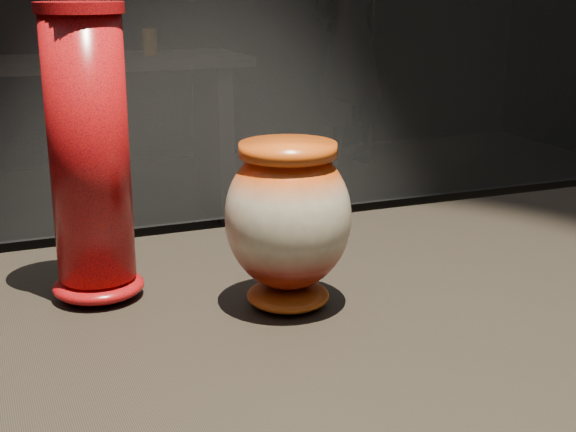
{
  "coord_description": "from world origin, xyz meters",
  "views": [
    {
      "loc": [
        -0.35,
        -0.75,
        1.27
      ],
      "look_at": [
        -0.02,
        0.07,
        1.01
      ],
      "focal_mm": 50.0,
      "sensor_mm": 36.0,
      "label": 1
    }
  ],
  "objects_px": {
    "main_vase": "(288,219)",
    "visitor": "(350,42)",
    "tall_vase": "(90,161)",
    "back_shelf": "(52,111)"
  },
  "relations": [
    {
      "from": "tall_vase",
      "to": "visitor",
      "type": "relative_size",
      "value": 0.2
    },
    {
      "from": "visitor",
      "to": "main_vase",
      "type": "bearing_deg",
      "value": 41.12
    },
    {
      "from": "main_vase",
      "to": "back_shelf",
      "type": "bearing_deg",
      "value": 88.78
    },
    {
      "from": "back_shelf",
      "to": "tall_vase",
      "type": "bearing_deg",
      "value": -94.82
    },
    {
      "from": "main_vase",
      "to": "visitor",
      "type": "xyz_separation_m",
      "value": [
        2.17,
        4.24,
        -0.14
      ]
    },
    {
      "from": "back_shelf",
      "to": "visitor",
      "type": "height_order",
      "value": "visitor"
    },
    {
      "from": "main_vase",
      "to": "tall_vase",
      "type": "relative_size",
      "value": 0.56
    },
    {
      "from": "main_vase",
      "to": "tall_vase",
      "type": "bearing_deg",
      "value": 150.93
    },
    {
      "from": "tall_vase",
      "to": "back_shelf",
      "type": "relative_size",
      "value": 0.18
    },
    {
      "from": "main_vase",
      "to": "visitor",
      "type": "height_order",
      "value": "visitor"
    }
  ]
}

